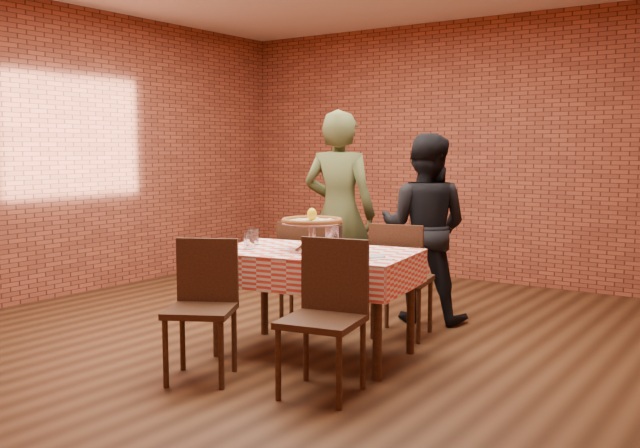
{
  "coord_description": "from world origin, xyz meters",
  "views": [
    {
      "loc": [
        3.33,
        -4.42,
        1.48
      ],
      "look_at": [
        0.46,
        -0.29,
        0.94
      ],
      "focal_mm": 39.39,
      "sensor_mm": 36.0,
      "label": 1
    }
  ],
  "objects_px": {
    "diner_olive": "(339,214)",
    "water_glass_left": "(249,241)",
    "diner_black": "(424,228)",
    "water_glass_right": "(254,237)",
    "condiment_caddy": "(334,235)",
    "pizza": "(312,222)",
    "chair_near_right": "(321,319)",
    "chair_far_right": "(402,279)",
    "chair_near_left": "(200,311)",
    "pizza_stand": "(312,236)",
    "chair_far_left": "(306,272)",
    "table": "(314,303)"
  },
  "relations": [
    {
      "from": "pizza_stand",
      "to": "diner_olive",
      "type": "relative_size",
      "value": 0.24
    },
    {
      "from": "water_glass_left",
      "to": "water_glass_right",
      "type": "height_order",
      "value": "same"
    },
    {
      "from": "water_glass_left",
      "to": "chair_far_right",
      "type": "distance_m",
      "value": 1.3
    },
    {
      "from": "chair_far_right",
      "to": "diner_olive",
      "type": "bearing_deg",
      "value": -33.43
    },
    {
      "from": "chair_far_right",
      "to": "chair_far_left",
      "type": "bearing_deg",
      "value": -4.29
    },
    {
      "from": "pizza",
      "to": "chair_far_left",
      "type": "xyz_separation_m",
      "value": [
        -0.56,
        0.7,
        -0.52
      ]
    },
    {
      "from": "water_glass_right",
      "to": "chair_near_left",
      "type": "xyz_separation_m",
      "value": [
        0.26,
        -0.84,
        -0.37
      ]
    },
    {
      "from": "diner_black",
      "to": "diner_olive",
      "type": "bearing_deg",
      "value": 6.17
    },
    {
      "from": "chair_far_left",
      "to": "diner_olive",
      "type": "xyz_separation_m",
      "value": [
        0.05,
        0.43,
        0.46
      ]
    },
    {
      "from": "chair_near_right",
      "to": "chair_far_right",
      "type": "distance_m",
      "value": 1.49
    },
    {
      "from": "chair_near_right",
      "to": "diner_olive",
      "type": "height_order",
      "value": "diner_olive"
    },
    {
      "from": "pizza_stand",
      "to": "chair_far_left",
      "type": "distance_m",
      "value": 0.98
    },
    {
      "from": "pizza_stand",
      "to": "diner_black",
      "type": "height_order",
      "value": "diner_black"
    },
    {
      "from": "diner_olive",
      "to": "water_glass_left",
      "type": "bearing_deg",
      "value": 83.13
    },
    {
      "from": "water_glass_left",
      "to": "chair_near_left",
      "type": "bearing_deg",
      "value": -77.61
    },
    {
      "from": "water_glass_right",
      "to": "chair_near_right",
      "type": "xyz_separation_m",
      "value": [
        1.05,
        -0.63,
        -0.36
      ]
    },
    {
      "from": "table",
      "to": "water_glass_right",
      "type": "height_order",
      "value": "water_glass_right"
    },
    {
      "from": "chair_far_right",
      "to": "diner_black",
      "type": "distance_m",
      "value": 0.66
    },
    {
      "from": "diner_black",
      "to": "water_glass_right",
      "type": "bearing_deg",
      "value": 50.25
    },
    {
      "from": "table",
      "to": "diner_black",
      "type": "distance_m",
      "value": 1.45
    },
    {
      "from": "chair_near_left",
      "to": "diner_black",
      "type": "distance_m",
      "value": 2.31
    },
    {
      "from": "chair_near_left",
      "to": "water_glass_right",
      "type": "bearing_deg",
      "value": 78.52
    },
    {
      "from": "table",
      "to": "chair_near_right",
      "type": "bearing_deg",
      "value": -51.96
    },
    {
      "from": "chair_far_left",
      "to": "pizza",
      "type": "bearing_deg",
      "value": 105.39
    },
    {
      "from": "condiment_caddy",
      "to": "diner_olive",
      "type": "height_order",
      "value": "diner_olive"
    },
    {
      "from": "water_glass_right",
      "to": "condiment_caddy",
      "type": "distance_m",
      "value": 0.6
    },
    {
      "from": "diner_black",
      "to": "chair_near_left",
      "type": "bearing_deg",
      "value": 65.93
    },
    {
      "from": "pizza",
      "to": "chair_near_right",
      "type": "relative_size",
      "value": 0.47
    },
    {
      "from": "chair_near_left",
      "to": "diner_olive",
      "type": "bearing_deg",
      "value": 68.37
    },
    {
      "from": "pizza_stand",
      "to": "chair_far_left",
      "type": "xyz_separation_m",
      "value": [
        -0.56,
        0.7,
        -0.42
      ]
    },
    {
      "from": "pizza",
      "to": "chair_near_left",
      "type": "relative_size",
      "value": 0.49
    },
    {
      "from": "pizza_stand",
      "to": "diner_olive",
      "type": "height_order",
      "value": "diner_olive"
    },
    {
      "from": "chair_near_left",
      "to": "diner_olive",
      "type": "xyz_separation_m",
      "value": [
        -0.25,
        1.99,
        0.46
      ]
    },
    {
      "from": "table",
      "to": "pizza_stand",
      "type": "xyz_separation_m",
      "value": [
        -0.03,
        0.01,
        0.48
      ]
    },
    {
      "from": "table",
      "to": "chair_near_left",
      "type": "bearing_deg",
      "value": -108.42
    },
    {
      "from": "chair_near_right",
      "to": "chair_far_left",
      "type": "distance_m",
      "value": 1.74
    },
    {
      "from": "water_glass_left",
      "to": "condiment_caddy",
      "type": "relative_size",
      "value": 0.81
    },
    {
      "from": "water_glass_left",
      "to": "diner_black",
      "type": "bearing_deg",
      "value": 68.9
    },
    {
      "from": "table",
      "to": "chair_far_right",
      "type": "relative_size",
      "value": 1.52
    },
    {
      "from": "chair_near_right",
      "to": "diner_black",
      "type": "relative_size",
      "value": 0.58
    },
    {
      "from": "chair_far_left",
      "to": "diner_black",
      "type": "relative_size",
      "value": 0.55
    },
    {
      "from": "table",
      "to": "condiment_caddy",
      "type": "distance_m",
      "value": 0.55
    },
    {
      "from": "chair_near_left",
      "to": "chair_far_left",
      "type": "relative_size",
      "value": 1.01
    },
    {
      "from": "diner_olive",
      "to": "pizza",
      "type": "bearing_deg",
      "value": 102.82
    },
    {
      "from": "chair_far_left",
      "to": "diner_black",
      "type": "xyz_separation_m",
      "value": [
        0.77,
        0.67,
        0.36
      ]
    },
    {
      "from": "water_glass_left",
      "to": "water_glass_right",
      "type": "relative_size",
      "value": 1.0
    },
    {
      "from": "condiment_caddy",
      "to": "chair_near_right",
      "type": "distance_m",
      "value": 1.16
    },
    {
      "from": "water_glass_right",
      "to": "chair_far_right",
      "type": "relative_size",
      "value": 0.13
    },
    {
      "from": "water_glass_right",
      "to": "chair_far_right",
      "type": "height_order",
      "value": "chair_far_right"
    },
    {
      "from": "chair_near_left",
      "to": "chair_far_left",
      "type": "height_order",
      "value": "chair_near_left"
    }
  ]
}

